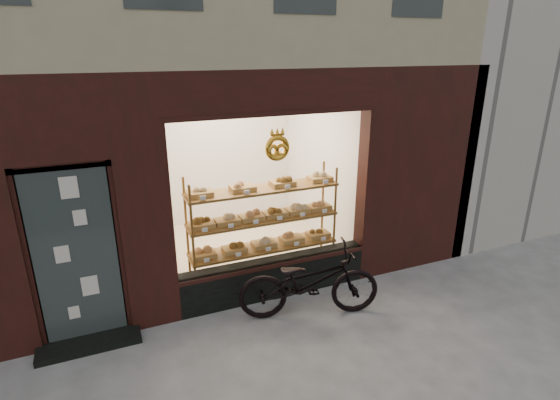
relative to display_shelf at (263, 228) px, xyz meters
name	(u,v)px	position (x,y,z in m)	size (l,w,h in m)	color
display_shelf	(263,228)	(0.00, 0.00, 0.00)	(2.20, 0.45, 1.70)	brown
bicycle	(309,282)	(0.22, -1.06, -0.38)	(0.64, 1.83, 0.96)	black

